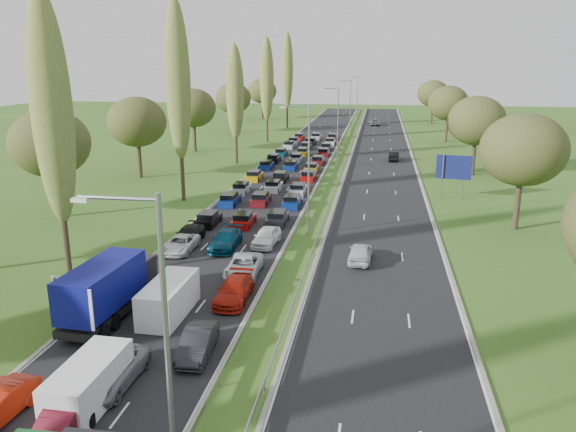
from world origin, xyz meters
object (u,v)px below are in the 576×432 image
at_px(near_car_3, 189,235).
at_px(white_van_rear, 170,297).
at_px(near_car_2, 181,244).
at_px(direction_sign, 454,169).
at_px(white_van_front, 92,380).
at_px(info_sign, 61,288).
at_px(blue_lorry, 110,288).

relative_size(near_car_3, white_van_rear, 0.85).
distance_m(near_car_2, direction_sign, 34.17).
xyz_separation_m(white_van_front, info_sign, (-7.16, 9.52, 0.28)).
xyz_separation_m(near_car_3, white_van_rear, (3.74, -14.40, 0.45)).
bearing_deg(blue_lorry, white_van_front, -65.43).
distance_m(blue_lorry, white_van_front, 9.43).
bearing_deg(blue_lorry, near_car_2, 93.75).
xyz_separation_m(near_car_2, direction_sign, (24.96, 23.17, 2.89)).
bearing_deg(white_van_front, near_car_3, 99.31).
xyz_separation_m(near_car_3, blue_lorry, (0.18, -15.32, 1.24)).
relative_size(blue_lorry, white_van_rear, 1.57).
height_order(near_car_2, white_van_rear, white_van_rear).
xyz_separation_m(blue_lorry, white_van_front, (3.33, -8.78, -0.86)).
bearing_deg(white_van_rear, blue_lorry, -164.77).
height_order(near_car_2, white_van_front, white_van_front).
distance_m(near_car_2, info_sign, 12.66).
bearing_deg(direction_sign, near_car_3, -140.64).
relative_size(white_van_front, white_van_rear, 0.94).
distance_m(near_car_2, near_car_3, 2.55).
bearing_deg(near_car_2, info_sign, -107.22).
xyz_separation_m(info_sign, direction_sign, (28.80, 35.21, 2.20)).
bearing_deg(white_van_rear, near_car_2, 107.39).
height_order(blue_lorry, info_sign, blue_lorry).
bearing_deg(blue_lorry, direction_sign, 59.03).
height_order(near_car_3, white_van_front, white_van_front).
height_order(near_car_3, white_van_rear, white_van_rear).
height_order(near_car_2, direction_sign, direction_sign).
bearing_deg(info_sign, near_car_2, 72.29).
distance_m(near_car_3, info_sign, 15.05).
relative_size(near_car_2, direction_sign, 0.91).
distance_m(near_car_3, white_van_rear, 14.89).
bearing_deg(white_van_rear, white_van_front, -90.68).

